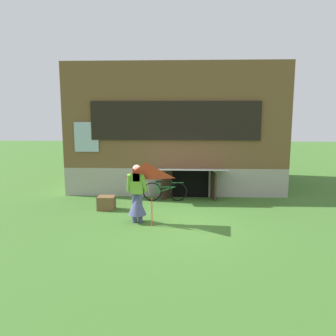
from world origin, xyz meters
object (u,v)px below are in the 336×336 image
Objects in this scene: wooden_crate at (106,203)px; bicycle_green at (165,191)px; kite at (146,180)px; person at (137,198)px.

bicycle_green is at bearing 32.75° from wooden_crate.
bicycle_green is at bearing 83.78° from kite.
person is 0.96m from kite.
wooden_crate is (-1.19, 1.28, -0.49)m from person.
kite is at bearing -51.37° from wooden_crate.
kite is 3.08× the size of wooden_crate.
bicycle_green is (0.67, 2.47, -0.35)m from person.
person reaches higher than wooden_crate.
wooden_crate is at bearing 153.41° from person.
person reaches higher than bicycle_green.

